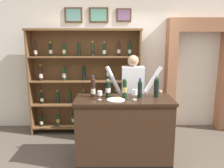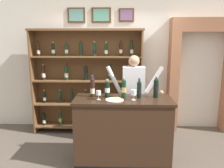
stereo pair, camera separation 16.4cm
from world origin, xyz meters
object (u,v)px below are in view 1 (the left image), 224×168
Objects in this scene: tasting_bottle_super_tuscan at (140,89)px; wine_glass_right at (100,94)px; shopkeeper at (133,91)px; tasting_counter at (124,131)px; cheese_plate at (116,100)px; tasting_bottle_riserva at (125,88)px; tasting_bottle_grappa at (93,88)px; tasting_bottle_vin_santo at (156,87)px; tasting_bottle_brunello at (108,88)px; wine_shelf at (85,79)px; wine_glass_center at (135,93)px.

tasting_bottle_super_tuscan is 0.62m from wine_glass_right.
tasting_counter is at bearing -107.17° from shopkeeper.
shopkeeper is 0.78m from cheese_plate.
tasting_bottle_riserva is 1.02× the size of tasting_bottle_super_tuscan.
tasting_bottle_vin_santo is at bearing -0.13° from tasting_bottle_grappa.
tasting_bottle_brunello reaches higher than cheese_plate.
tasting_bottle_grappa reaches higher than cheese_plate.
wine_glass_right is (-0.12, -0.15, -0.04)m from tasting_bottle_brunello.
tasting_bottle_super_tuscan is at bearing 11.57° from wine_glass_right.
tasting_bottle_grappa is 1.00× the size of tasting_bottle_vin_santo.
tasting_bottle_grappa is at bearing 176.53° from tasting_bottle_riserva.
wine_shelf is at bearing 114.11° from cheese_plate.
tasting_bottle_riserva is at bearing 134.09° from wine_glass_center.
tasting_counter is at bearing -168.83° from tasting_bottle_vin_santo.
tasting_bottle_grappa is at bearing 167.82° from tasting_counter.
cheese_plate is (0.12, -0.18, -0.13)m from tasting_bottle_brunello.
wine_shelf is at bearing 120.04° from tasting_counter.
tasting_bottle_riserva reaches higher than wine_glass_right.
tasting_bottle_grappa reaches higher than tasting_bottle_riserva.
cheese_plate is at bearing -65.89° from wine_shelf.
tasting_bottle_grappa is 0.71m from tasting_bottle_super_tuscan.
tasting_bottle_riserva reaches higher than tasting_bottle_super_tuscan.
tasting_bottle_vin_santo is (0.26, 0.04, 0.02)m from tasting_bottle_super_tuscan.
tasting_bottle_brunello is (0.47, -1.14, 0.06)m from wine_shelf.
tasting_bottle_super_tuscan is 2.24× the size of wine_glass_right.
wine_glass_center is at bearing 3.24° from cheese_plate.
tasting_bottle_riserva is at bearing 176.78° from tasting_bottle_super_tuscan.
wine_shelf is at bearing 102.04° from tasting_bottle_grappa.
wine_glass_right is 0.51× the size of cheese_plate.
tasting_bottle_brunello is at bearing -179.12° from tasting_bottle_vin_santo.
cheese_plate is (-0.13, -0.16, -0.14)m from tasting_bottle_riserva.
tasting_bottle_grappa is at bearing 151.40° from cheese_plate.
shopkeeper is 0.64m from tasting_bottle_vin_santo.
tasting_bottle_brunello is 0.92× the size of tasting_bottle_super_tuscan.
tasting_bottle_vin_santo reaches higher than wine_glass_right.
tasting_bottle_vin_santo is 2.13× the size of wine_glass_center.
wine_glass_right is at bearing -57.15° from tasting_bottle_grappa.
tasting_bottle_riserva reaches higher than tasting_bottle_brunello.
wine_shelf is 1.23m from tasting_bottle_brunello.
tasting_bottle_brunello is at bearing 160.02° from tasting_counter.
shopkeeper reaches higher than wine_glass_right.
tasting_bottle_riserva is 1.16× the size of cheese_plate.
tasting_bottle_super_tuscan is (0.48, -0.03, 0.00)m from tasting_bottle_brunello.
tasting_bottle_vin_santo is 2.47× the size of wine_glass_right.
tasting_counter is 0.67m from tasting_bottle_riserva.
tasting_bottle_riserva is at bearing -108.20° from shopkeeper.
wine_glass_center is 0.29m from cheese_plate.
tasting_bottle_brunello reaches higher than wine_glass_center.
tasting_bottle_super_tuscan reaches higher than tasting_counter.
tasting_bottle_super_tuscan is at bearing -84.77° from shopkeeper.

